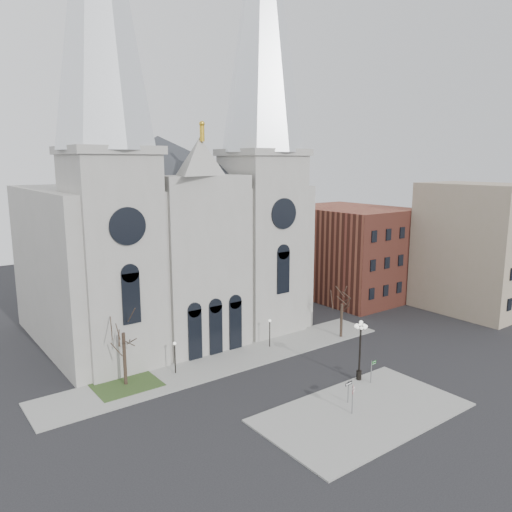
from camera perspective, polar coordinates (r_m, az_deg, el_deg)
ground at (r=46.33m, az=4.68°, el=-16.16°), size 160.00×160.00×0.00m
sidewalk_near at (r=45.11m, az=12.08°, el=-17.07°), size 18.00×10.00×0.14m
sidewalk_far at (r=54.25m, az=-3.18°, el=-11.89°), size 40.00×6.00×0.14m
grass_patch at (r=50.42m, az=-14.64°, el=-14.05°), size 6.00×5.00×0.18m
cathedral at (r=60.38m, az=-9.67°, el=8.27°), size 33.00×26.66×54.00m
bg_building_brick at (r=79.33m, az=10.54°, el=0.46°), size 14.00×18.00×14.00m
bg_building_tan at (r=76.11m, az=23.63°, el=0.82°), size 10.00×14.00×18.00m
tree_left at (r=48.40m, az=-14.95°, el=-8.12°), size 3.20×3.20×7.50m
tree_right at (r=60.55m, az=9.81°, el=-5.19°), size 3.20×3.20×6.00m
ped_lamp_left at (r=51.00m, az=-9.25°, el=-10.80°), size 0.32×0.32×3.26m
ped_lamp_right at (r=57.11m, az=1.58°, el=-8.27°), size 0.32×0.32×3.26m
stop_sign at (r=43.78m, az=10.99°, el=-15.11°), size 0.90×0.32×2.61m
globe_lamp at (r=49.41m, az=11.83°, el=-9.67°), size 1.36×1.36×5.97m
one_way_sign at (r=45.69m, az=10.51°, el=-14.58°), size 0.89×0.13×2.04m
street_name_sign at (r=49.92m, az=13.10°, el=-12.53°), size 0.71×0.10×2.20m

